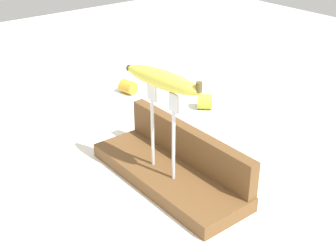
{
  "coord_description": "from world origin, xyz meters",
  "views": [
    {
      "loc": [
        0.63,
        -0.5,
        0.55
      ],
      "look_at": [
        0.0,
        0.0,
        0.13
      ],
      "focal_mm": 48.96,
      "sensor_mm": 36.0,
      "label": 1
    }
  ],
  "objects": [
    {
      "name": "ground_plane",
      "position": [
        0.0,
        0.0,
        0.0
      ],
      "size": [
        3.0,
        3.0,
        0.0
      ],
      "primitive_type": "plane",
      "color": "white"
    },
    {
      "name": "wooden_board",
      "position": [
        0.0,
        0.0,
        0.02
      ],
      "size": [
        0.37,
        0.14,
        0.03
      ],
      "primitive_type": "cube",
      "color": "brown",
      "rests_on": "ground"
    },
    {
      "name": "board_backstop",
      "position": [
        0.0,
        0.06,
        0.07
      ],
      "size": [
        0.37,
        0.03,
        0.08
      ],
      "primitive_type": "cube",
      "color": "brown",
      "rests_on": "wooden_board"
    },
    {
      "name": "fork_stand_center",
      "position": [
        0.0,
        -0.01,
        0.14
      ],
      "size": [
        0.09,
        0.01,
        0.18
      ],
      "color": "silver",
      "rests_on": "wooden_board"
    },
    {
      "name": "banana_raised_center",
      "position": [
        -0.0,
        -0.01,
        0.23
      ],
      "size": [
        0.19,
        0.06,
        0.04
      ],
      "color": "#DBD147",
      "rests_on": "fork_stand_center"
    },
    {
      "name": "banana_chunk_near",
      "position": [
        -0.44,
        0.2,
        0.02
      ],
      "size": [
        0.05,
        0.05,
        0.04
      ],
      "color": "gold",
      "rests_on": "ground"
    },
    {
      "name": "banana_chunk_far",
      "position": [
        -0.22,
        0.31,
        0.02
      ],
      "size": [
        0.06,
        0.06,
        0.04
      ],
      "color": "#B2C138",
      "rests_on": "ground"
    }
  ]
}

